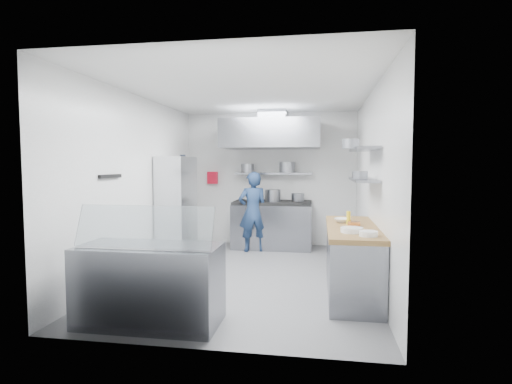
% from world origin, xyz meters
% --- Properties ---
extents(floor, '(5.00, 5.00, 0.00)m').
position_xyz_m(floor, '(0.00, 0.00, 0.00)').
color(floor, '#505052').
rests_on(floor, ground).
extents(ceiling, '(5.00, 5.00, 0.00)m').
position_xyz_m(ceiling, '(0.00, 0.00, 2.80)').
color(ceiling, silver).
rests_on(ceiling, wall_back).
extents(wall_back, '(3.60, 2.80, 0.02)m').
position_xyz_m(wall_back, '(0.00, 2.50, 1.40)').
color(wall_back, white).
rests_on(wall_back, floor).
extents(wall_front, '(3.60, 2.80, 0.02)m').
position_xyz_m(wall_front, '(0.00, -2.50, 1.40)').
color(wall_front, white).
rests_on(wall_front, floor).
extents(wall_left, '(2.80, 5.00, 0.02)m').
position_xyz_m(wall_left, '(-1.80, 0.00, 1.40)').
color(wall_left, white).
rests_on(wall_left, floor).
extents(wall_right, '(2.80, 5.00, 0.02)m').
position_xyz_m(wall_right, '(1.80, 0.00, 1.40)').
color(wall_right, white).
rests_on(wall_right, floor).
extents(gas_range, '(1.60, 0.80, 0.90)m').
position_xyz_m(gas_range, '(0.10, 2.10, 0.45)').
color(gas_range, gray).
rests_on(gas_range, floor).
extents(cooktop, '(1.57, 0.78, 0.06)m').
position_xyz_m(cooktop, '(0.10, 2.10, 0.93)').
color(cooktop, black).
rests_on(cooktop, gas_range).
extents(stock_pot_left, '(0.30, 0.30, 0.20)m').
position_xyz_m(stock_pot_left, '(-0.32, 2.49, 1.06)').
color(stock_pot_left, slate).
rests_on(stock_pot_left, cooktop).
extents(stock_pot_mid, '(0.32, 0.32, 0.24)m').
position_xyz_m(stock_pot_mid, '(0.11, 2.03, 1.08)').
color(stock_pot_mid, slate).
rests_on(stock_pot_mid, cooktop).
extents(stock_pot_right, '(0.26, 0.26, 0.16)m').
position_xyz_m(stock_pot_right, '(0.61, 2.20, 1.04)').
color(stock_pot_right, slate).
rests_on(stock_pot_right, cooktop).
extents(over_range_shelf, '(1.60, 0.30, 0.04)m').
position_xyz_m(over_range_shelf, '(0.10, 2.34, 1.52)').
color(over_range_shelf, gray).
rests_on(over_range_shelf, wall_back).
extents(shelf_pot_a, '(0.26, 0.26, 0.18)m').
position_xyz_m(shelf_pot_a, '(-0.42, 2.14, 1.63)').
color(shelf_pot_a, slate).
rests_on(shelf_pot_a, over_range_shelf).
extents(shelf_pot_b, '(0.32, 0.32, 0.22)m').
position_xyz_m(shelf_pot_b, '(0.39, 2.20, 1.65)').
color(shelf_pot_b, slate).
rests_on(shelf_pot_b, over_range_shelf).
extents(extractor_hood, '(1.90, 1.15, 0.55)m').
position_xyz_m(extractor_hood, '(0.10, 1.93, 2.30)').
color(extractor_hood, gray).
rests_on(extractor_hood, wall_back).
extents(hood_duct, '(0.55, 0.55, 0.24)m').
position_xyz_m(hood_duct, '(0.10, 2.15, 2.68)').
color(hood_duct, slate).
rests_on(hood_duct, extractor_hood).
extents(red_firebox, '(0.22, 0.10, 0.26)m').
position_xyz_m(red_firebox, '(-1.25, 2.44, 1.42)').
color(red_firebox, red).
rests_on(red_firebox, wall_back).
extents(chef, '(0.67, 0.55, 1.57)m').
position_xyz_m(chef, '(-0.24, 1.71, 0.78)').
color(chef, navy).
rests_on(chef, floor).
extents(wire_rack, '(0.50, 0.90, 1.85)m').
position_xyz_m(wire_rack, '(-1.53, 0.98, 0.93)').
color(wire_rack, silver).
rests_on(wire_rack, floor).
extents(rack_bin_a, '(0.16, 0.20, 0.18)m').
position_xyz_m(rack_bin_a, '(-1.53, 1.05, 0.80)').
color(rack_bin_a, white).
rests_on(rack_bin_a, wire_rack).
extents(rack_bin_b, '(0.16, 0.20, 0.18)m').
position_xyz_m(rack_bin_b, '(-1.53, 1.40, 1.30)').
color(rack_bin_b, yellow).
rests_on(rack_bin_b, wire_rack).
extents(rack_jar, '(0.11, 0.11, 0.18)m').
position_xyz_m(rack_jar, '(-1.48, 1.18, 1.80)').
color(rack_jar, black).
rests_on(rack_jar, wire_rack).
extents(knife_strip, '(0.04, 0.55, 0.05)m').
position_xyz_m(knife_strip, '(-1.78, -0.90, 1.55)').
color(knife_strip, black).
rests_on(knife_strip, wall_left).
extents(prep_counter_base, '(0.62, 2.00, 0.84)m').
position_xyz_m(prep_counter_base, '(1.48, -0.60, 0.42)').
color(prep_counter_base, gray).
rests_on(prep_counter_base, floor).
extents(prep_counter_top, '(0.65, 2.04, 0.06)m').
position_xyz_m(prep_counter_top, '(1.48, -0.60, 0.87)').
color(prep_counter_top, olive).
rests_on(prep_counter_top, prep_counter_base).
extents(plate_stack_a, '(0.27, 0.27, 0.06)m').
position_xyz_m(plate_stack_a, '(1.44, -1.12, 0.93)').
color(plate_stack_a, white).
rests_on(plate_stack_a, prep_counter_top).
extents(plate_stack_b, '(0.21, 0.21, 0.06)m').
position_xyz_m(plate_stack_b, '(1.60, -1.35, 0.93)').
color(plate_stack_b, white).
rests_on(plate_stack_b, prep_counter_top).
extents(copper_pan, '(0.17, 0.17, 0.06)m').
position_xyz_m(copper_pan, '(1.50, -0.60, 0.93)').
color(copper_pan, '#D37C3B').
rests_on(copper_pan, prep_counter_top).
extents(squeeze_bottle, '(0.06, 0.06, 0.18)m').
position_xyz_m(squeeze_bottle, '(1.44, -0.48, 0.99)').
color(squeeze_bottle, yellow).
rests_on(squeeze_bottle, prep_counter_top).
extents(mixing_bowl, '(0.28, 0.28, 0.06)m').
position_xyz_m(mixing_bowl, '(1.37, -0.29, 0.93)').
color(mixing_bowl, white).
rests_on(mixing_bowl, prep_counter_top).
extents(wall_shelf_lower, '(0.30, 1.30, 0.04)m').
position_xyz_m(wall_shelf_lower, '(1.64, -0.30, 1.50)').
color(wall_shelf_lower, gray).
rests_on(wall_shelf_lower, wall_right).
extents(wall_shelf_upper, '(0.30, 1.30, 0.04)m').
position_xyz_m(wall_shelf_upper, '(1.64, -0.30, 1.92)').
color(wall_shelf_upper, gray).
rests_on(wall_shelf_upper, wall_right).
extents(shelf_pot_c, '(0.21, 0.21, 0.10)m').
position_xyz_m(shelf_pot_c, '(1.58, -0.47, 1.57)').
color(shelf_pot_c, slate).
rests_on(shelf_pot_c, wall_shelf_lower).
extents(shelf_pot_d, '(0.25, 0.25, 0.14)m').
position_xyz_m(shelf_pot_d, '(1.49, 0.05, 2.01)').
color(shelf_pot_d, slate).
rests_on(shelf_pot_d, wall_shelf_upper).
extents(display_case, '(1.50, 0.70, 0.85)m').
position_xyz_m(display_case, '(-0.73, -2.00, 0.42)').
color(display_case, gray).
rests_on(display_case, floor).
extents(display_glass, '(1.47, 0.19, 0.42)m').
position_xyz_m(display_glass, '(-0.73, -2.12, 1.07)').
color(display_glass, silver).
rests_on(display_glass, display_case).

